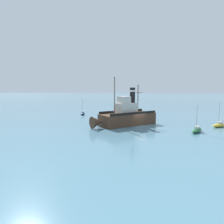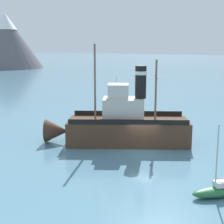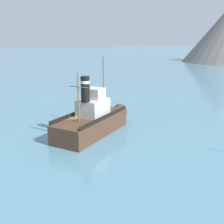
{
  "view_description": "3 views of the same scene",
  "coord_description": "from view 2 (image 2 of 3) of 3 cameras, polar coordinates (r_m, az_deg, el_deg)",
  "views": [
    {
      "loc": [
        -40.28,
        5.26,
        7.66
      ],
      "look_at": [
        3.05,
        5.88,
        2.49
      ],
      "focal_mm": 32.0,
      "sensor_mm": 36.0,
      "label": 1
    },
    {
      "loc": [
        -27.15,
        -15.35,
        9.8
      ],
      "look_at": [
        3.6,
        6.14,
        2.43
      ],
      "focal_mm": 55.0,
      "sensor_mm": 36.0,
      "label": 2
    },
    {
      "loc": [
        33.55,
        -11.83,
        12.4
      ],
      "look_at": [
        3.38,
        4.52,
        3.25
      ],
      "focal_mm": 45.0,
      "sensor_mm": 36.0,
      "label": 3
    }
  ],
  "objects": [
    {
      "name": "ground_plane",
      "position": [
        32.69,
        5.24,
        -6.37
      ],
      "size": [
        600.0,
        600.0,
        0.0
      ],
      "primitive_type": "plane",
      "color": "teal"
    },
    {
      "name": "old_tugboat",
      "position": [
        34.53,
        1.67,
        -2.23
      ],
      "size": [
        10.66,
        13.92,
        9.9
      ],
      "color": "#4C3323",
      "rests_on": "ground"
    },
    {
      "name": "sailboat_green",
      "position": [
        24.06,
        17.4,
        -12.34
      ],
      "size": [
        3.59,
        3.32,
        4.9
      ],
      "color": "#286B3D",
      "rests_on": "ground"
    },
    {
      "name": "sailboat_navy",
      "position": [
        54.39,
        0.89,
        1.19
      ],
      "size": [
        3.87,
        1.39,
        4.9
      ],
      "color": "navy",
      "rests_on": "ground"
    }
  ]
}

